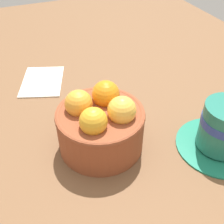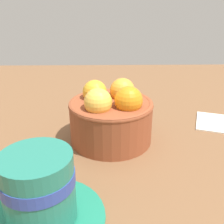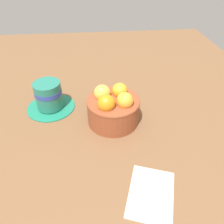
{
  "view_description": "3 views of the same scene",
  "coord_description": "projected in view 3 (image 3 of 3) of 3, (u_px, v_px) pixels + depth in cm",
  "views": [
    {
      "loc": [
        -31.95,
        11.26,
        34.95
      ],
      "look_at": [
        0.19,
        -2.09,
        6.43
      ],
      "focal_mm": 45.15,
      "sensor_mm": 36.0,
      "label": 1
    },
    {
      "loc": [
        -0.65,
        -41.01,
        23.28
      ],
      "look_at": [
        0.15,
        -1.48,
        5.99
      ],
      "focal_mm": 42.27,
      "sensor_mm": 36.0,
      "label": 2
    },
    {
      "loc": [
        46.34,
        -4.8,
        39.85
      ],
      "look_at": [
        1.67,
        -0.49,
        4.48
      ],
      "focal_mm": 34.68,
      "sensor_mm": 36.0,
      "label": 3
    }
  ],
  "objects": [
    {
      "name": "ground_plane",
      "position": [
        113.0,
        126.0,
        0.63
      ],
      "size": [
        154.51,
        112.2,
        4.1
      ],
      "primitive_type": "cube",
      "color": "brown"
    },
    {
      "name": "coffee_cup",
      "position": [
        49.0,
        97.0,
        0.64
      ],
      "size": [
        14.26,
        14.26,
        8.57
      ],
      "color": "#1D7A5C",
      "rests_on": "ground_plane"
    },
    {
      "name": "folded_napkin",
      "position": [
        151.0,
        193.0,
        0.43
      ],
      "size": [
        14.33,
        12.26,
        0.6
      ],
      "primitive_type": "cube",
      "rotation": [
        0.0,
        0.0,
        -0.34
      ],
      "color": "white",
      "rests_on": "ground_plane"
    },
    {
      "name": "terracotta_bowl",
      "position": [
        113.0,
        107.0,
        0.58
      ],
      "size": [
        14.24,
        14.24,
        10.52
      ],
      "color": "brown",
      "rests_on": "ground_plane"
    }
  ]
}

